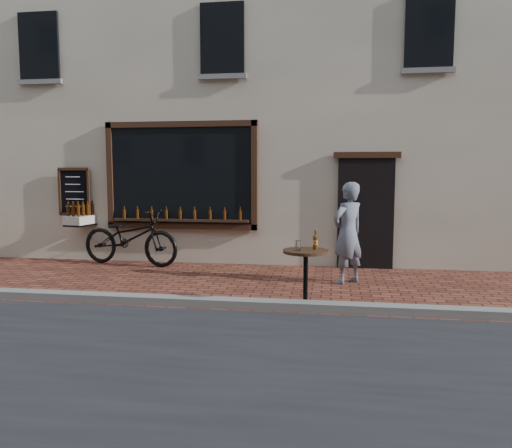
# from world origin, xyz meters

# --- Properties ---
(ground) EXTENTS (90.00, 90.00, 0.00)m
(ground) POSITION_xyz_m (0.00, 0.00, 0.00)
(ground) COLOR #4D2318
(ground) RESTS_ON ground
(kerb) EXTENTS (90.00, 0.25, 0.12)m
(kerb) POSITION_xyz_m (0.00, 0.20, 0.06)
(kerb) COLOR slate
(kerb) RESTS_ON ground
(shop_building) EXTENTS (28.00, 6.20, 10.00)m
(shop_building) POSITION_xyz_m (0.00, 6.50, 5.00)
(shop_building) COLOR beige
(shop_building) RESTS_ON ground
(cargo_bicycle) EXTENTS (2.62, 1.15, 1.24)m
(cargo_bicycle) POSITION_xyz_m (-2.94, 3.07, 0.59)
(cargo_bicycle) COLOR black
(cargo_bicycle) RESTS_ON ground
(bistro_table) EXTENTS (0.65, 0.65, 1.12)m
(bistro_table) POSITION_xyz_m (0.89, 0.35, 0.60)
(bistro_table) COLOR black
(bistro_table) RESTS_ON ground
(pedestrian) EXTENTS (0.76, 0.75, 1.76)m
(pedestrian) POSITION_xyz_m (1.52, 2.04, 0.88)
(pedestrian) COLOR slate
(pedestrian) RESTS_ON ground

